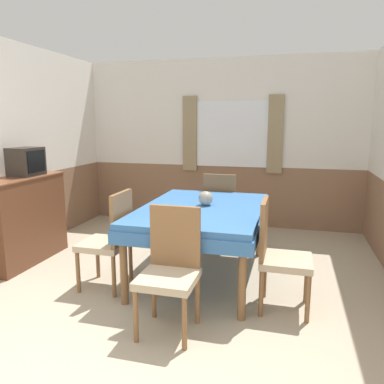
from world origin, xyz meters
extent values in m
cube|color=white|center=(0.00, 4.17, 1.77)|extent=(4.74, 0.05, 1.65)
cube|color=#89664C|center=(0.00, 4.17, 0.47)|extent=(4.74, 0.05, 0.95)
cube|color=white|center=(0.18, 4.13, 1.45)|extent=(1.19, 0.01, 1.01)
cube|color=#998460|center=(-0.49, 4.11, 1.45)|extent=(0.23, 0.03, 1.17)
cube|color=#998460|center=(0.84, 4.11, 1.45)|extent=(0.23, 0.03, 1.17)
cube|color=white|center=(-2.20, 2.07, 1.77)|extent=(0.05, 4.54, 1.65)
cube|color=#89664C|center=(-2.20, 2.07, 0.47)|extent=(0.05, 4.54, 0.95)
cube|color=#386BA8|center=(0.22, 2.02, 0.74)|extent=(1.23, 1.75, 0.06)
cube|color=#386BA8|center=(0.22, 2.02, 0.65)|extent=(1.26, 1.78, 0.12)
cylinder|color=brown|center=(-0.31, 1.23, 0.35)|extent=(0.07, 0.07, 0.71)
cylinder|color=brown|center=(0.76, 1.23, 0.35)|extent=(0.07, 0.07, 0.71)
cylinder|color=brown|center=(-0.31, 2.82, 0.35)|extent=(0.07, 0.07, 0.71)
cylinder|color=brown|center=(0.76, 2.82, 0.35)|extent=(0.07, 0.07, 0.71)
cylinder|color=brown|center=(1.29, 1.70, 0.21)|extent=(0.04, 0.04, 0.42)
cylinder|color=brown|center=(1.29, 1.32, 0.21)|extent=(0.04, 0.04, 0.42)
cylinder|color=brown|center=(0.91, 1.70, 0.21)|extent=(0.04, 0.04, 0.42)
cylinder|color=brown|center=(0.91, 1.32, 0.21)|extent=(0.04, 0.04, 0.42)
cube|color=tan|center=(1.10, 1.51, 0.45)|extent=(0.44, 0.44, 0.06)
cube|color=brown|center=(0.90, 1.51, 0.73)|extent=(0.04, 0.42, 0.50)
cylinder|color=brown|center=(-0.84, 1.32, 0.21)|extent=(0.04, 0.04, 0.42)
cylinder|color=brown|center=(-0.84, 1.70, 0.21)|extent=(0.04, 0.04, 0.42)
cylinder|color=brown|center=(-0.46, 1.32, 0.21)|extent=(0.04, 0.04, 0.42)
cylinder|color=brown|center=(-0.46, 1.70, 0.21)|extent=(0.04, 0.04, 0.42)
cube|color=tan|center=(-0.65, 1.51, 0.45)|extent=(0.44, 0.44, 0.06)
cube|color=brown|center=(-0.45, 1.51, 0.73)|extent=(0.04, 0.42, 0.50)
cylinder|color=brown|center=(0.03, 3.35, 0.21)|extent=(0.04, 0.04, 0.42)
cylinder|color=brown|center=(0.41, 3.35, 0.21)|extent=(0.04, 0.04, 0.42)
cylinder|color=brown|center=(0.03, 2.97, 0.21)|extent=(0.04, 0.04, 0.42)
cylinder|color=brown|center=(0.41, 2.97, 0.21)|extent=(0.04, 0.04, 0.42)
cube|color=tan|center=(0.22, 3.16, 0.45)|extent=(0.44, 0.44, 0.06)
cube|color=brown|center=(0.22, 2.96, 0.73)|extent=(0.42, 0.04, 0.50)
cylinder|color=brown|center=(0.41, 0.69, 0.21)|extent=(0.04, 0.04, 0.42)
cylinder|color=brown|center=(0.03, 0.69, 0.21)|extent=(0.04, 0.04, 0.42)
cylinder|color=brown|center=(0.41, 1.07, 0.21)|extent=(0.04, 0.04, 0.42)
cylinder|color=brown|center=(0.03, 1.07, 0.21)|extent=(0.04, 0.04, 0.42)
cube|color=tan|center=(0.22, 0.88, 0.45)|extent=(0.44, 0.44, 0.06)
cube|color=brown|center=(0.22, 1.08, 0.73)|extent=(0.42, 0.04, 0.50)
cube|color=brown|center=(-1.93, 1.91, 0.51)|extent=(0.44, 1.10, 1.02)
cube|color=brown|center=(-1.93, 1.91, 1.01)|extent=(0.46, 1.12, 0.02)
cube|color=#2D2823|center=(-1.91, 2.03, 1.18)|extent=(0.28, 0.37, 0.33)
cube|color=black|center=(-1.77, 2.03, 1.19)|extent=(0.01, 0.30, 0.25)
sphere|color=#A39989|center=(0.24, 2.09, 0.85)|extent=(0.15, 0.15, 0.15)
camera|label=1|loc=(1.11, -1.69, 1.64)|focal=35.00mm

